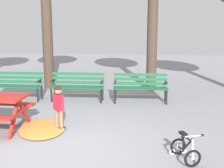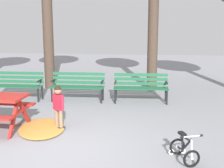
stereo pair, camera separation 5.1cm
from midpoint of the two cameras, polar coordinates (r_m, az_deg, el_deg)
ground at (r=5.88m, az=-10.95°, el=-12.00°), size 36.00×36.00×0.00m
park_bench_far_left at (r=9.74m, az=-17.72°, el=0.11°), size 1.60×0.46×0.85m
park_bench_left at (r=9.21m, az=-6.66°, el=-0.04°), size 1.60×0.47×0.85m
park_bench_right at (r=9.02m, az=5.23°, el=-0.24°), size 1.62×0.52×0.85m
child_standing at (r=6.75m, az=-10.25°, el=-3.79°), size 0.31×0.28×0.98m
kids_bicycle at (r=5.42m, az=13.32°, el=-11.87°), size 0.52×0.63×0.54m
leaf_pile at (r=6.94m, az=-13.23°, el=-8.11°), size 1.34×1.65×0.07m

